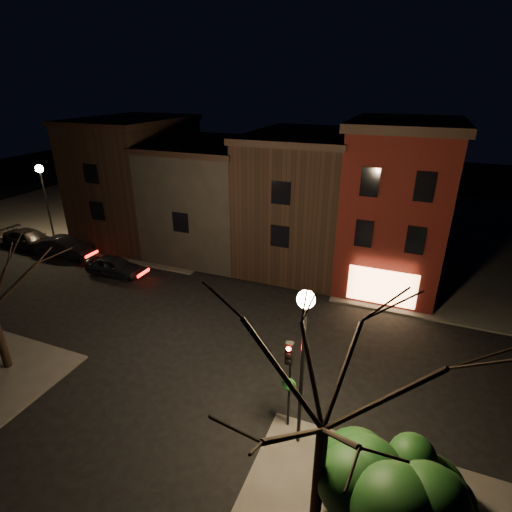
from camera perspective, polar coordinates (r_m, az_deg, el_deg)
The scene contains 14 objects.
ground at distance 22.92m, azimuth -4.88°, elevation -10.01°, with size 120.00×120.00×0.00m, color black.
sidewalk_far_left at distance 48.52m, azimuth -15.74°, elevation 7.75°, with size 30.00×30.00×0.12m, color #2D2B28.
corner_building at distance 27.38m, azimuth 19.40°, elevation 6.93°, with size 6.50×8.50×10.50m.
row_building_a at distance 29.44m, azimuth 6.66°, elevation 8.09°, with size 7.30×10.30×9.40m.
row_building_b at distance 32.16m, azimuth -6.05°, elevation 8.53°, with size 7.80×10.30×8.40m.
row_building_c at distance 35.86m, azimuth -16.61°, elevation 10.51°, with size 7.30×10.30×9.90m.
street_lamp_near at distance 13.51m, azimuth 6.92°, elevation -10.29°, with size 0.60×0.60×6.48m.
street_lamp_far at distance 36.96m, azimuth -28.22°, elevation 9.22°, with size 0.60×0.60×6.48m.
traffic_signal at distance 15.44m, azimuth 4.75°, elevation -16.21°, with size 0.58×0.38×4.05m.
bare_tree_right at distance 10.74m, azimuth 10.40°, elevation -14.32°, with size 6.40×6.40×8.50m.
evergreen_bush at distance 14.32m, azimuth 18.31°, elevation -29.35°, with size 3.64×3.64×2.76m, color black.
parked_car_a at distance 29.94m, azimuth -19.59°, elevation -1.34°, with size 1.67×4.14×1.41m, color black.
parked_car_b at distance 34.64m, azimuth -25.70°, elevation 1.14°, with size 1.62×4.65×1.53m, color black.
parked_car_c at distance 37.58m, azimuth -29.48°, elevation 2.05°, with size 2.14×5.26×1.53m, color black.
Camera 1 is at (8.85, -16.90, 12.70)m, focal length 28.00 mm.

